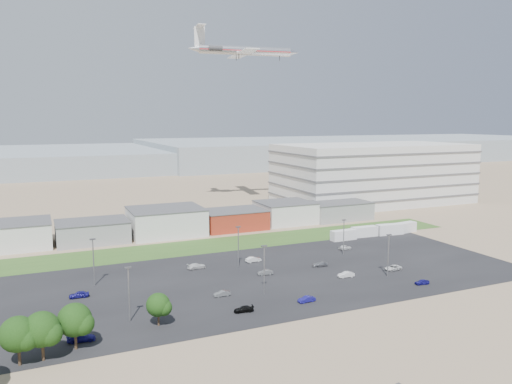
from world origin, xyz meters
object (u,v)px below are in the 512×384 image
box_trailer_a (343,235)px  parked_car_0 (393,268)px  parked_car_6 (197,266)px  airliner (245,51)px  parked_car_1 (346,275)px  parked_car_7 (265,272)px  parked_car_2 (422,282)px  parked_car_4 (222,293)px  parked_car_12 (320,264)px  parked_car_8 (345,247)px  parked_car_5 (79,294)px  parked_car_11 (253,259)px  parked_car_10 (81,337)px  parked_car_13 (307,299)px  parked_car_3 (244,309)px

box_trailer_a → parked_car_0: bearing=-103.2°
parked_car_6 → airliner: bearing=-33.9°
parked_car_1 → parked_car_7: bearing=-114.5°
parked_car_2 → parked_car_4: bearing=-97.6°
parked_car_4 → airliner: bearing=155.0°
parked_car_2 → parked_car_12: bearing=-140.2°
parked_car_8 → parked_car_5: bearing=98.3°
parked_car_6 → parked_car_11: 14.72m
parked_car_10 → parked_car_11: bearing=-48.6°
parked_car_11 → parked_car_7: bearing=166.1°
parked_car_5 → parked_car_13: parked_car_5 is taller
parked_car_5 → parked_car_13: 45.39m
parked_car_4 → parked_car_11: 25.25m
parked_car_4 → parked_car_8: (43.33, 20.72, 0.07)m
parked_car_2 → parked_car_13: size_ratio=0.91×
airliner → parked_car_12: bearing=-93.5°
parked_car_0 → parked_car_8: (0.29, 20.59, 0.03)m
parked_car_10 → parked_car_13: (41.75, 0.59, -0.06)m
parked_car_7 → parked_car_1: bearing=67.3°
parked_car_8 → parked_car_11: size_ratio=0.92×
parked_car_1 → parked_car_3: 30.55m
parked_car_12 → parked_car_5: bearing=-83.4°
parked_car_8 → parked_car_11: bearing=91.9°
airliner → parked_car_5: bearing=-121.9°
parked_car_3 → box_trailer_a: bearing=137.2°
parked_car_2 → parked_car_5: size_ratio=0.84×
box_trailer_a → parked_car_4: box_trailer_a is taller
box_trailer_a → parked_car_6: bearing=-170.1°
airliner → parked_car_3: (-45.46, -108.17, -62.16)m
parked_car_3 → parked_car_12: parked_car_12 is taller
parked_car_6 → parked_car_8: size_ratio=1.21×
parked_car_8 → parked_car_13: bearing=136.3°
parked_car_2 → parked_car_4: parked_car_4 is taller
parked_car_6 → parked_car_12: bearing=-114.4°
parked_car_7 → parked_car_3: bearing=-28.3°
parked_car_12 → parked_car_11: bearing=-120.0°
parked_car_7 → parked_car_2: bearing=61.6°
parked_car_2 → parked_car_7: parked_car_7 is taller
airliner → parked_car_1: (-16.46, -98.54, -62.07)m
parked_car_2 → box_trailer_a: bearing=176.8°
parked_car_4 → parked_car_6: bearing=177.7°
parked_car_11 → parked_car_13: parked_car_11 is taller
parked_car_7 → box_trailer_a: bearing=127.5°
parked_car_10 → parked_car_12: (56.46, 20.08, -0.09)m
parked_car_4 → parked_car_13: (13.98, -9.77, 0.03)m
parked_car_5 → parked_car_3: bearing=57.6°
parked_car_4 → parked_car_10: parked_car_10 is taller
parked_car_4 → parked_car_11: (15.57, 19.88, 0.10)m
parked_car_12 → box_trailer_a: bearing=142.7°
box_trailer_a → parked_car_7: size_ratio=2.25×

